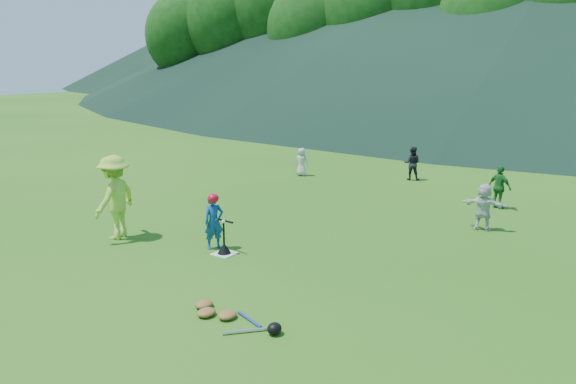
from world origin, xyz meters
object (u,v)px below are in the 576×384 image
(adult_coach, at_px, (115,197))
(fielder_d, at_px, (484,207))
(batter_child, at_px, (214,222))
(fielder_a, at_px, (302,162))
(batting_tee, at_px, (224,248))
(equipment_pile, at_px, (227,315))
(fielder_b, at_px, (412,163))
(home_plate, at_px, (224,254))
(fielder_c, at_px, (500,187))

(adult_coach, height_order, fielder_d, adult_coach)
(batter_child, bearing_deg, fielder_a, 46.28)
(fielder_d, xyz_separation_m, batting_tee, (-4.17, -4.95, -0.46))
(batting_tee, bearing_deg, equipment_pile, -49.22)
(fielder_b, bearing_deg, batting_tee, 69.17)
(batter_child, bearing_deg, fielder_d, -16.67)
(home_plate, xyz_separation_m, fielder_b, (0.45, 9.69, 0.58))
(batter_child, bearing_deg, fielder_c, -4.40)
(equipment_pile, bearing_deg, adult_coach, 159.08)
(fielder_d, bearing_deg, fielder_b, -55.16)
(adult_coach, bearing_deg, equipment_pile, 56.22)
(adult_coach, distance_m, fielder_b, 10.74)
(home_plate, distance_m, fielder_a, 8.77)
(fielder_b, bearing_deg, adult_coach, 53.83)
(fielder_b, height_order, batting_tee, fielder_b)
(home_plate, height_order, fielder_a, fielder_a)
(batting_tee, distance_m, equipment_pile, 3.17)
(adult_coach, relative_size, fielder_c, 1.61)
(home_plate, xyz_separation_m, adult_coach, (-2.86, -0.51, 0.98))
(fielder_b, xyz_separation_m, fielder_d, (3.73, -4.74, 0.00))
(fielder_b, bearing_deg, fielder_d, 109.99)
(fielder_c, xyz_separation_m, fielder_d, (0.20, -2.36, -0.02))
(batter_child, xyz_separation_m, fielder_d, (4.61, 4.77, -0.02))
(batter_child, bearing_deg, fielder_b, 22.04)
(batter_child, distance_m, fielder_c, 8.39)
(home_plate, distance_m, fielder_b, 9.72)
(fielder_b, height_order, equipment_pile, fielder_b)
(home_plate, distance_m, fielder_c, 8.35)
(batter_child, relative_size, fielder_a, 1.21)
(fielder_d, relative_size, batting_tee, 1.74)
(home_plate, relative_size, adult_coach, 0.23)
(batter_child, distance_m, equipment_pile, 3.63)
(adult_coach, relative_size, fielder_b, 1.68)
(adult_coach, height_order, fielder_b, adult_coach)
(fielder_b, distance_m, equipment_pile, 12.21)
(fielder_a, distance_m, batting_tee, 8.77)
(batter_child, bearing_deg, batting_tee, -85.50)
(batter_child, distance_m, fielder_a, 8.44)
(fielder_a, relative_size, fielder_b, 0.87)
(fielder_b, height_order, fielder_d, fielder_d)
(fielder_b, xyz_separation_m, batting_tee, (-0.45, -9.69, -0.46))
(fielder_c, height_order, fielder_d, fielder_c)
(fielder_a, height_order, fielder_c, fielder_c)
(batter_child, relative_size, fielder_b, 1.05)
(adult_coach, distance_m, fielder_d, 8.92)
(fielder_a, height_order, fielder_d, fielder_d)
(fielder_b, relative_size, batting_tee, 1.73)
(adult_coach, height_order, fielder_a, adult_coach)
(fielder_a, height_order, batting_tee, fielder_a)
(fielder_a, relative_size, batting_tee, 1.50)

